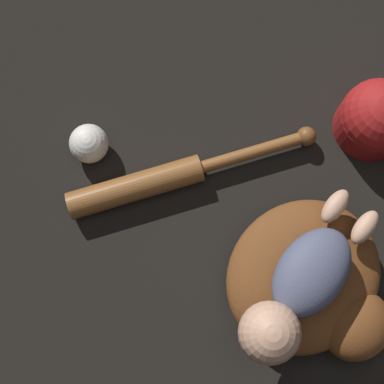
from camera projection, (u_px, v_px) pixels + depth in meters
The scene contains 6 objects.
ground_plane at pixel (305, 265), 1.26m from camera, with size 6.00×6.00×0.00m, color black.
baseball_glove at pixel (312, 284), 1.21m from camera, with size 0.31×0.34×0.09m.
baby_figure at pixel (297, 294), 1.11m from camera, with size 0.35×0.15×0.11m.
baseball_bat at pixel (162, 179), 1.27m from camera, with size 0.47×0.28×0.05m.
baseball at pixel (89, 144), 1.27m from camera, with size 0.08×0.08×0.08m.
baseball_cap at pixel (377, 118), 1.26m from camera, with size 0.19×0.23×0.15m.
Camera 1 is at (0.24, -0.08, 1.26)m, focal length 60.00 mm.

